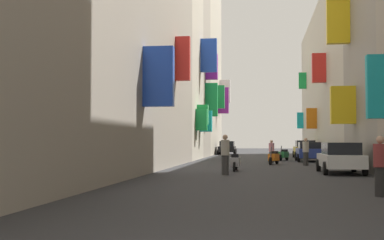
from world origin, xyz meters
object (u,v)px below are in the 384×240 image
at_px(parked_car_yellow, 305,149).
at_px(pedestrian_mid_street, 272,152).
at_px(scooter_orange, 274,157).
at_px(parked_car_blue, 310,151).
at_px(scooter_silver, 235,162).
at_px(pedestrian_near_left, 225,155).
at_px(parked_car_white, 340,157).
at_px(pedestrian_crossing, 306,152).
at_px(parked_car_black, 227,148).
at_px(scooter_green, 284,155).
at_px(pedestrian_near_right, 381,166).

relative_size(parked_car_yellow, pedestrian_mid_street, 2.81).
distance_m(scooter_orange, pedestrian_mid_street, 2.50).
distance_m(parked_car_blue, pedestrian_mid_street, 3.83).
bearing_deg(scooter_silver, pedestrian_near_left, -95.48).
xyz_separation_m(parked_car_white, pedestrian_crossing, (-0.96, 7.34, 0.09)).
bearing_deg(parked_car_yellow, pedestrian_mid_street, -106.80).
bearing_deg(parked_car_black, pedestrian_mid_street, -77.81).
relative_size(scooter_silver, scooter_green, 1.04).
height_order(parked_car_black, pedestrian_crossing, pedestrian_crossing).
bearing_deg(pedestrian_crossing, pedestrian_near_right, -88.11).
height_order(scooter_silver, pedestrian_near_right, pedestrian_near_right).
distance_m(parked_car_black, parked_car_white, 32.93).
bearing_deg(scooter_orange, pedestrian_near_right, -82.39).
bearing_deg(pedestrian_near_left, pedestrian_near_right, -59.26).
height_order(parked_car_blue, pedestrian_crossing, pedestrian_crossing).
height_order(scooter_green, pedestrian_mid_street, pedestrian_mid_street).
bearing_deg(parked_car_black, parked_car_white, -76.84).
relative_size(parked_car_yellow, scooter_orange, 2.59).
distance_m(scooter_silver, pedestrian_crossing, 7.32).
height_order(pedestrian_crossing, pedestrian_near_right, pedestrian_crossing).
xyz_separation_m(parked_car_blue, parked_car_yellow, (0.26, 7.56, 0.05)).
relative_size(pedestrian_near_right, pedestrian_mid_street, 1.05).
relative_size(parked_car_white, scooter_silver, 2.40).
height_order(scooter_silver, pedestrian_mid_street, pedestrian_mid_street).
bearing_deg(parked_car_yellow, pedestrian_near_left, -102.98).
xyz_separation_m(scooter_green, pedestrian_crossing, (1.01, -7.79, 0.38)).
bearing_deg(pedestrian_near_left, pedestrian_crossing, 65.06).
height_order(parked_car_yellow, scooter_orange, parked_car_yellow).
relative_size(scooter_green, pedestrian_near_left, 0.98).
distance_m(parked_car_black, pedestrian_mid_street, 21.45).
relative_size(scooter_silver, pedestrian_crossing, 1.08).
xyz_separation_m(scooter_silver, pedestrian_mid_street, (1.96, 9.91, 0.31)).
bearing_deg(pedestrian_crossing, pedestrian_near_left, -114.94).
bearing_deg(scooter_green, scooter_silver, -101.94).
bearing_deg(pedestrian_near_left, parked_car_white, 19.00).
distance_m(scooter_green, pedestrian_mid_street, 4.16).
distance_m(parked_car_black, scooter_orange, 23.90).
bearing_deg(parked_car_black, scooter_silver, -85.24).
xyz_separation_m(parked_car_blue, pedestrian_near_right, (-0.24, -23.60, 0.06)).
distance_m(parked_car_blue, parked_car_yellow, 7.57).
relative_size(parked_car_blue, parked_car_white, 0.92).
bearing_deg(pedestrian_mid_street, scooter_orange, -87.74).
distance_m(parked_car_yellow, scooter_green, 6.49).
height_order(parked_car_white, pedestrian_near_right, pedestrian_near_right).
bearing_deg(parked_car_white, scooter_orange, 108.42).
bearing_deg(pedestrian_mid_street, parked_car_blue, 42.87).
distance_m(scooter_silver, pedestrian_near_right, 11.98).
distance_m(parked_car_yellow, pedestrian_mid_street, 10.62).
distance_m(parked_car_white, pedestrian_mid_street, 11.49).
bearing_deg(parked_car_blue, pedestrian_near_right, -90.58).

